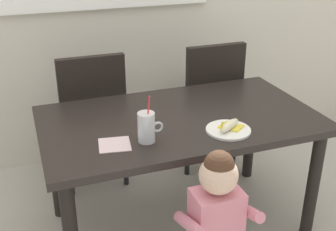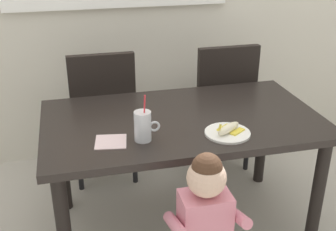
{
  "view_description": "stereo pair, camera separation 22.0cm",
  "coord_description": "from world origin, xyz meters",
  "px_view_note": "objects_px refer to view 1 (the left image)",
  "views": [
    {
      "loc": [
        -0.79,
        -1.97,
        1.7
      ],
      "look_at": [
        -0.1,
        -0.09,
        0.79
      ],
      "focal_mm": 45.54,
      "sensor_mm": 36.0,
      "label": 1
    },
    {
      "loc": [
        -0.57,
        -2.03,
        1.7
      ],
      "look_at": [
        -0.1,
        -0.09,
        0.79
      ],
      "focal_mm": 45.54,
      "sensor_mm": 36.0,
      "label": 2
    }
  ],
  "objects_px": {
    "toddler_standing": "(216,214)",
    "paper_napkin": "(115,145)",
    "snack_plate": "(228,130)",
    "milk_cup": "(147,129)",
    "peeled_banana": "(229,126)",
    "dining_table": "(180,132)",
    "dining_chair_right": "(207,98)",
    "dining_chair_left": "(91,112)"
  },
  "relations": [
    {
      "from": "toddler_standing",
      "to": "paper_napkin",
      "type": "distance_m",
      "value": 0.58
    },
    {
      "from": "snack_plate",
      "to": "milk_cup",
      "type": "bearing_deg",
      "value": 174.88
    },
    {
      "from": "toddler_standing",
      "to": "peeled_banana",
      "type": "distance_m",
      "value": 0.48
    },
    {
      "from": "dining_table",
      "to": "dining_chair_right",
      "type": "height_order",
      "value": "dining_chair_right"
    },
    {
      "from": "dining_table",
      "to": "toddler_standing",
      "type": "height_order",
      "value": "toddler_standing"
    },
    {
      "from": "dining_chair_right",
      "to": "milk_cup",
      "type": "distance_m",
      "value": 1.12
    },
    {
      "from": "dining_chair_right",
      "to": "peeled_banana",
      "type": "distance_m",
      "value": 0.94
    },
    {
      "from": "snack_plate",
      "to": "paper_napkin",
      "type": "bearing_deg",
      "value": 174.75
    },
    {
      "from": "milk_cup",
      "to": "paper_napkin",
      "type": "bearing_deg",
      "value": 174.4
    },
    {
      "from": "dining_chair_right",
      "to": "peeled_banana",
      "type": "xyz_separation_m",
      "value": [
        -0.28,
        -0.86,
        0.22
      ]
    },
    {
      "from": "dining_chair_right",
      "to": "toddler_standing",
      "type": "bearing_deg",
      "value": 67.05
    },
    {
      "from": "dining_chair_right",
      "to": "dining_chair_left",
      "type": "bearing_deg",
      "value": -1.76
    },
    {
      "from": "snack_plate",
      "to": "peeled_banana",
      "type": "bearing_deg",
      "value": -15.76
    },
    {
      "from": "dining_chair_right",
      "to": "snack_plate",
      "type": "height_order",
      "value": "dining_chair_right"
    },
    {
      "from": "toddler_standing",
      "to": "paper_napkin",
      "type": "height_order",
      "value": "toddler_standing"
    },
    {
      "from": "dining_chair_right",
      "to": "peeled_banana",
      "type": "relative_size",
      "value": 5.54
    },
    {
      "from": "paper_napkin",
      "to": "dining_chair_left",
      "type": "bearing_deg",
      "value": 87.77
    },
    {
      "from": "milk_cup",
      "to": "snack_plate",
      "type": "height_order",
      "value": "milk_cup"
    },
    {
      "from": "dining_chair_left",
      "to": "snack_plate",
      "type": "relative_size",
      "value": 4.17
    },
    {
      "from": "snack_plate",
      "to": "paper_napkin",
      "type": "distance_m",
      "value": 0.58
    },
    {
      "from": "dining_table",
      "to": "snack_plate",
      "type": "xyz_separation_m",
      "value": [
        0.17,
        -0.25,
        0.1
      ]
    },
    {
      "from": "paper_napkin",
      "to": "dining_table",
      "type": "bearing_deg",
      "value": 25.13
    },
    {
      "from": "dining_chair_left",
      "to": "toddler_standing",
      "type": "bearing_deg",
      "value": 104.44
    },
    {
      "from": "dining_chair_left",
      "to": "peeled_banana",
      "type": "distance_m",
      "value": 1.07
    },
    {
      "from": "snack_plate",
      "to": "toddler_standing",
      "type": "bearing_deg",
      "value": -122.76
    },
    {
      "from": "peeled_banana",
      "to": "toddler_standing",
      "type": "bearing_deg",
      "value": -123.33
    },
    {
      "from": "snack_plate",
      "to": "dining_table",
      "type": "bearing_deg",
      "value": 124.05
    },
    {
      "from": "toddler_standing",
      "to": "snack_plate",
      "type": "bearing_deg",
      "value": 57.24
    },
    {
      "from": "milk_cup",
      "to": "dining_chair_right",
      "type": "bearing_deg",
      "value": 49.29
    },
    {
      "from": "dining_chair_right",
      "to": "toddler_standing",
      "type": "xyz_separation_m",
      "value": [
        -0.51,
        -1.22,
        -0.02
      ]
    },
    {
      "from": "paper_napkin",
      "to": "peeled_banana",
      "type": "bearing_deg",
      "value": -5.32
    },
    {
      "from": "dining_chair_left",
      "to": "snack_plate",
      "type": "distance_m",
      "value": 1.06
    },
    {
      "from": "dining_table",
      "to": "dining_chair_left",
      "type": "height_order",
      "value": "dining_chair_left"
    },
    {
      "from": "dining_chair_left",
      "to": "toddler_standing",
      "type": "distance_m",
      "value": 1.28
    },
    {
      "from": "toddler_standing",
      "to": "milk_cup",
      "type": "relative_size",
      "value": 3.36
    },
    {
      "from": "dining_chair_left",
      "to": "paper_napkin",
      "type": "height_order",
      "value": "dining_chair_left"
    },
    {
      "from": "dining_chair_left",
      "to": "toddler_standing",
      "type": "relative_size",
      "value": 1.15
    },
    {
      "from": "toddler_standing",
      "to": "milk_cup",
      "type": "distance_m",
      "value": 0.51
    },
    {
      "from": "dining_chair_right",
      "to": "milk_cup",
      "type": "relative_size",
      "value": 3.85
    },
    {
      "from": "dining_chair_left",
      "to": "milk_cup",
      "type": "distance_m",
      "value": 0.9
    },
    {
      "from": "dining_chair_right",
      "to": "milk_cup",
      "type": "xyz_separation_m",
      "value": [
        -0.71,
        -0.83,
        0.25
      ]
    },
    {
      "from": "dining_table",
      "to": "paper_napkin",
      "type": "bearing_deg",
      "value": -154.87
    }
  ]
}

